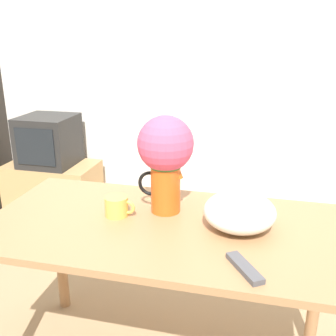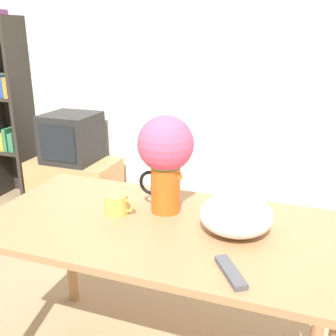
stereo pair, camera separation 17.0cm
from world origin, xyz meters
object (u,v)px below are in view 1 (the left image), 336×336
(flower_vase, at_px, (165,154))
(white_bowl, at_px, (240,212))
(tv_set, at_px, (49,141))
(coffee_mug, at_px, (117,206))

(flower_vase, xyz_separation_m, white_bowl, (0.33, -0.09, -0.19))
(white_bowl, distance_m, tv_set, 2.13)
(flower_vase, distance_m, coffee_mug, 0.31)
(flower_vase, height_order, tv_set, flower_vase)
(flower_vase, height_order, coffee_mug, flower_vase)
(coffee_mug, height_order, tv_set, tv_set)
(white_bowl, height_order, tv_set, white_bowl)
(coffee_mug, bearing_deg, tv_set, 129.62)
(flower_vase, distance_m, tv_set, 1.85)
(white_bowl, bearing_deg, coffee_mug, -179.56)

